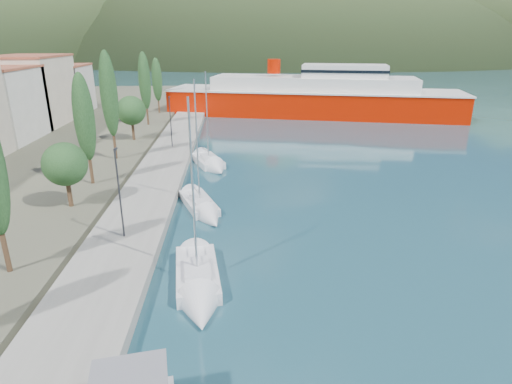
{
  "coord_description": "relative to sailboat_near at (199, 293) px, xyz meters",
  "views": [
    {
      "loc": [
        -1.52,
        -13.52,
        13.5
      ],
      "look_at": [
        0.0,
        14.0,
        3.5
      ],
      "focal_mm": 30.0,
      "sensor_mm": 36.0,
      "label": 1
    }
  ],
  "objects": [
    {
      "name": "ground",
      "position": [
        3.54,
        113.24,
        -0.31
      ],
      "size": [
        1400.0,
        1400.0,
        0.0
      ],
      "primitive_type": "plane",
      "color": "#224D5B"
    },
    {
      "name": "quay",
      "position": [
        -5.46,
        19.24,
        0.09
      ],
      "size": [
        5.0,
        88.0,
        0.8
      ],
      "primitive_type": "cube",
      "color": "gray",
      "rests_on": "ground"
    },
    {
      "name": "tree_row",
      "position": [
        -11.08,
        25.37,
        5.69
      ],
      "size": [
        3.76,
        63.54,
        11.62
      ],
      "color": "#47301E",
      "rests_on": "land_strip"
    },
    {
      "name": "lamp_posts",
      "position": [
        -5.46,
        8.23,
        3.77
      ],
      "size": [
        0.15,
        45.68,
        6.06
      ],
      "color": "#2D2D33",
      "rests_on": "quay"
    },
    {
      "name": "sailboat_near",
      "position": [
        0.0,
        0.0,
        0.0
      ],
      "size": [
        3.36,
        8.34,
        11.66
      ],
      "color": "silver",
      "rests_on": "ground"
    },
    {
      "name": "sailboat_mid",
      "position": [
        -0.32,
        11.77,
        -0.03
      ],
      "size": [
        4.59,
        8.13,
        11.35
      ],
      "color": "silver",
      "rests_on": "ground"
    },
    {
      "name": "sailboat_far",
      "position": [
        -0.21,
        24.72,
        -0.0
      ],
      "size": [
        4.86,
        7.92,
        11.1
      ],
      "color": "silver",
      "rests_on": "ground"
    },
    {
      "name": "ferry",
      "position": [
        16.84,
        57.63,
        2.84
      ],
      "size": [
        53.29,
        22.86,
        10.36
      ],
      "color": "#B81400",
      "rests_on": "ground"
    }
  ]
}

